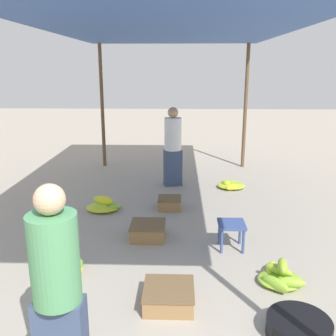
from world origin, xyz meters
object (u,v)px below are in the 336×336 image
object	(u,v)px
banana_pile_right_1	(231,185)
crate_far	(148,231)
vendor_foreground	(57,289)
banana_pile_left_1	(104,205)
banana_pile_left_0	(67,268)
crate_near	(169,296)
banana_pile_right_0	(280,277)
stool	(231,228)
shopper_walking_mid	(173,146)
crate_mid	(170,203)
basin_black	(299,328)

from	to	relation	value
banana_pile_right_1	crate_far	xyz separation A→B (m)	(-1.43, -2.27, 0.05)
vendor_foreground	banana_pile_left_1	bearing A→B (deg)	96.79
banana_pile_left_0	crate_near	bearing A→B (deg)	-24.00
crate_near	banana_pile_right_0	bearing A→B (deg)	18.12
stool	banana_pile_left_0	bearing A→B (deg)	-160.11
vendor_foreground	banana_pile_right_1	size ratio (longest dim) A/B	2.59
banana_pile_left_1	banana_pile_right_1	xyz separation A→B (m)	(2.24, 1.27, -0.03)
vendor_foreground	crate_near	world-z (taller)	vendor_foreground
stool	banana_pile_right_1	xyz separation A→B (m)	(0.33, 2.55, -0.23)
banana_pile_right_0	shopper_walking_mid	distance (m)	3.80
banana_pile_right_1	crate_mid	world-z (taller)	crate_mid
vendor_foreground	crate_mid	world-z (taller)	vendor_foreground
banana_pile_right_1	shopper_walking_mid	size ratio (longest dim) A/B	0.39
stool	banana_pile_left_1	world-z (taller)	stool
crate_near	vendor_foreground	bearing A→B (deg)	-125.67
banana_pile_right_0	stool	bearing A→B (deg)	116.59
crate_mid	crate_far	xyz separation A→B (m)	(-0.27, -1.11, 0.01)
banana_pile_right_0	crate_mid	xyz separation A→B (m)	(-1.25, 2.23, 0.01)
vendor_foreground	crate_far	xyz separation A→B (m)	(0.40, 2.52, -0.71)
crate_near	crate_mid	bearing A→B (deg)	91.43
vendor_foreground	banana_pile_left_0	size ratio (longest dim) A/B	3.50
crate_mid	banana_pile_left_1	bearing A→B (deg)	-173.97
banana_pile_left_1	shopper_walking_mid	bearing A→B (deg)	51.86
crate_mid	stool	bearing A→B (deg)	-59.14
crate_mid	banana_pile_right_0	bearing A→B (deg)	-60.70
banana_pile_right_0	shopper_walking_mid	world-z (taller)	shopper_walking_mid
basin_black	crate_near	distance (m)	1.22
banana_pile_left_1	stool	bearing A→B (deg)	-33.78
vendor_foreground	crate_far	size ratio (longest dim) A/B	3.30
banana_pile_right_0	banana_pile_right_1	xyz separation A→B (m)	(-0.09, 3.39, -0.03)
stool	banana_pile_left_1	distance (m)	2.31
crate_near	crate_far	distance (m)	1.54
crate_near	crate_mid	distance (m)	2.62
vendor_foreground	stool	world-z (taller)	vendor_foreground
banana_pile_left_1	banana_pile_right_1	bearing A→B (deg)	29.53
banana_pile_left_0	vendor_foreground	bearing A→B (deg)	-73.84
banana_pile_right_1	basin_black	bearing A→B (deg)	-89.39
banana_pile_left_0	banana_pile_left_1	distance (m)	1.98
banana_pile_right_0	crate_mid	world-z (taller)	banana_pile_right_0
banana_pile_right_1	crate_mid	size ratio (longest dim) A/B	1.58
vendor_foreground	stool	size ratio (longest dim) A/B	4.39
vendor_foreground	crate_far	distance (m)	2.65
banana_pile_left_0	crate_mid	distance (m)	2.37
banana_pile_left_0	shopper_walking_mid	xyz separation A→B (m)	(1.13, 3.39, 0.72)
stool	banana_pile_right_0	bearing A→B (deg)	-63.41
vendor_foreground	crate_far	bearing A→B (deg)	81.06
banana_pile_left_1	crate_mid	bearing A→B (deg)	6.03
stool	basin_black	bearing A→B (deg)	-77.16
crate_near	shopper_walking_mid	world-z (taller)	shopper_walking_mid
basin_black	banana_pile_left_1	size ratio (longest dim) A/B	0.94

